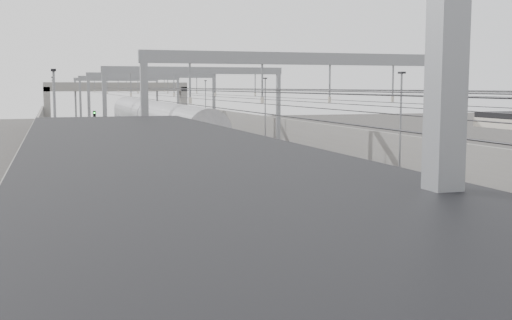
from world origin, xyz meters
TOP-DOWN VIEW (x-y plane):
  - platform_left at (-8.00, 45.00)m, footprint 4.00×120.00m
  - platform_right at (8.00, 45.00)m, footprint 4.00×120.00m
  - tracks at (0.00, 45.00)m, footprint 11.40×140.00m
  - overhead_line at (0.00, 51.62)m, footprint 13.00×140.00m
  - canopy_left at (-8.02, 2.99)m, footprint 4.40×30.00m
  - overbridge at (0.00, 100.00)m, footprint 22.00×2.20m
  - wall_left at (-11.20, 45.00)m, footprint 0.30×120.00m
  - wall_right at (11.20, 45.00)m, footprint 0.30×120.00m
  - train at (-1.50, 50.39)m, footprint 2.53×46.02m
  - signal_green at (-5.20, 72.15)m, footprint 0.32×0.32m
  - signal_red_near at (3.20, 63.93)m, footprint 0.32×0.32m
  - signal_red_far at (5.40, 74.11)m, footprint 0.32×0.32m

SIDE VIEW (x-z plane):
  - tracks at x=0.00m, z-range -0.05..0.15m
  - platform_left at x=-8.00m, z-range 0.00..1.00m
  - platform_right at x=8.00m, z-range 0.00..1.00m
  - wall_left at x=-11.20m, z-range 0.00..3.20m
  - wall_right at x=11.20m, z-range 0.00..3.20m
  - train at x=-1.50m, z-range -0.03..3.97m
  - signal_green at x=-5.20m, z-range 0.68..4.15m
  - signal_red_near at x=3.20m, z-range 0.68..4.15m
  - signal_red_far at x=5.40m, z-range 0.68..4.15m
  - canopy_left at x=-8.02m, z-range 2.97..7.21m
  - overbridge at x=0.00m, z-range 1.86..8.76m
  - overhead_line at x=0.00m, z-range 2.84..9.44m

